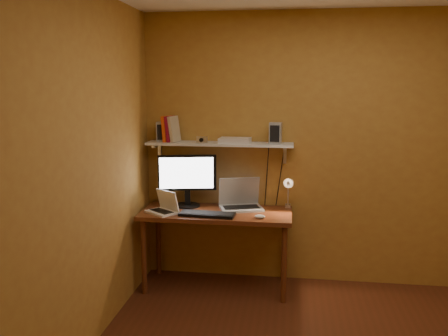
% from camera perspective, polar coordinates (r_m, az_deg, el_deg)
% --- Properties ---
extents(room, '(3.44, 3.24, 2.64)m').
position_cam_1_polar(room, '(3.03, 13.08, -2.03)').
color(room, '#532515').
rests_on(room, ground).
extents(desk, '(1.40, 0.60, 0.75)m').
position_cam_1_polar(desk, '(4.47, -0.91, -6.28)').
color(desk, brown).
rests_on(desk, ground).
extents(wall_shelf, '(1.40, 0.25, 0.21)m').
position_cam_1_polar(wall_shelf, '(4.52, -0.54, 2.89)').
color(wall_shelf, silver).
rests_on(wall_shelf, room).
extents(monitor, '(0.55, 0.28, 0.51)m').
position_cam_1_polar(monitor, '(4.58, -4.44, -1.18)').
color(monitor, black).
rests_on(monitor, desk).
extents(laptop, '(0.46, 0.39, 0.29)m').
position_cam_1_polar(laptop, '(4.55, 1.97, -3.90)').
color(laptop, '#95989D').
rests_on(laptop, desk).
extents(netbook, '(0.34, 0.32, 0.21)m').
position_cam_1_polar(netbook, '(4.43, -7.19, -4.63)').
color(netbook, white).
rests_on(netbook, desk).
extents(keyboard, '(0.51, 0.21, 0.03)m').
position_cam_1_polar(keyboard, '(4.30, -2.04, -5.59)').
color(keyboard, black).
rests_on(keyboard, desk).
extents(mouse, '(0.10, 0.07, 0.03)m').
position_cam_1_polar(mouse, '(4.23, 4.34, -5.84)').
color(mouse, white).
rests_on(mouse, desk).
extents(desk_lamp, '(0.09, 0.23, 0.38)m').
position_cam_1_polar(desk_lamp, '(4.47, 7.73, -2.49)').
color(desk_lamp, silver).
rests_on(desk_lamp, desk).
extents(speaker_left, '(0.12, 0.12, 0.19)m').
position_cam_1_polar(speaker_left, '(4.64, -7.42, 4.36)').
color(speaker_left, '#95989D').
rests_on(speaker_left, wall_shelf).
extents(speaker_right, '(0.12, 0.12, 0.20)m').
position_cam_1_polar(speaker_right, '(4.45, 6.22, 4.20)').
color(speaker_right, '#95989D').
rests_on(speaker_right, wall_shelf).
extents(books, '(0.16, 0.18, 0.25)m').
position_cam_1_polar(books, '(4.60, -6.43, 4.70)').
color(books, '#DF4913').
rests_on(books, wall_shelf).
extents(shelf_camera, '(0.11, 0.06, 0.06)m').
position_cam_1_polar(shelf_camera, '(4.47, -2.67, 3.41)').
color(shelf_camera, silver).
rests_on(shelf_camera, wall_shelf).
extents(router, '(0.30, 0.21, 0.05)m').
position_cam_1_polar(router, '(4.48, 1.32, 3.34)').
color(router, white).
rests_on(router, wall_shelf).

